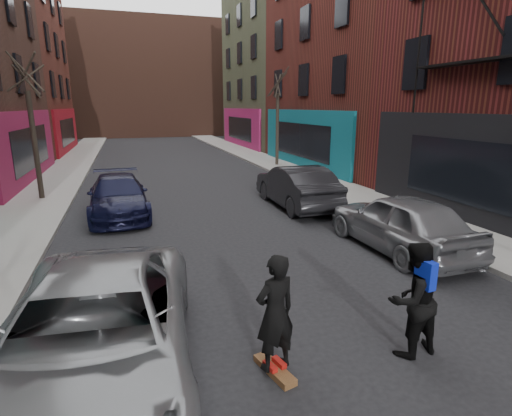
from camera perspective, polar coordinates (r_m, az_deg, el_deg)
sidewalk_left at (r=30.02m, az=-24.46°, el=6.08°), size 2.50×84.00×0.13m
sidewalk_right at (r=31.15m, az=-0.86°, el=7.62°), size 2.50×84.00×0.13m
buildings_right at (r=22.94m, az=30.58°, el=23.26°), size 12.00×56.00×16.00m
building_far at (r=55.76m, az=-15.65°, el=17.23°), size 40.00×10.00×14.00m
tree_left_far at (r=17.93m, az=-29.48°, el=11.45°), size 2.00×2.00×6.50m
tree_right_far at (r=25.24m, az=3.10°, el=13.90°), size 2.00×2.00×6.80m
parked_left_far at (r=5.96m, az=-22.09°, el=-16.49°), size 3.12×5.79×1.55m
parked_left_end at (r=14.67m, az=-19.09°, el=1.62°), size 2.11×4.82×1.38m
parked_right_far at (r=11.11m, az=19.90°, el=-1.89°), size 1.93×4.62×1.56m
parked_right_end at (r=15.16m, az=5.76°, el=3.14°), size 1.71×4.83×1.59m
skateboard at (r=6.19m, az=2.66°, el=-22.08°), size 0.41×0.83×0.10m
skateboarder at (r=5.70m, az=2.77°, el=-14.73°), size 0.71×0.55×1.71m
pedestrian at (r=6.59m, az=21.51°, el=-11.99°), size 0.95×0.77×1.81m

